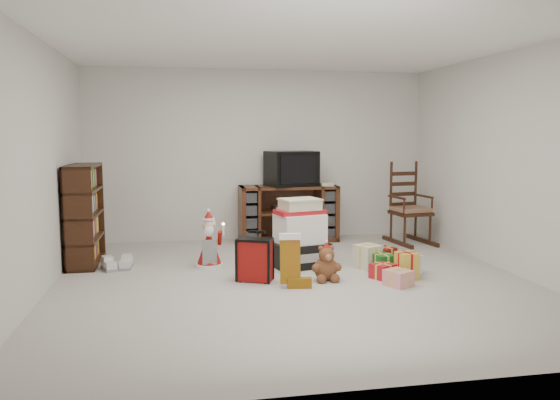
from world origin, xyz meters
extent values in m
cube|color=beige|center=(0.00, 0.00, -0.01)|extent=(5.00, 5.00, 0.01)
cube|color=white|center=(0.00, 0.00, 2.50)|extent=(5.00, 5.00, 0.01)
cube|color=silver|center=(0.00, 2.50, 1.25)|extent=(5.00, 0.01, 2.50)
cube|color=silver|center=(0.00, -2.50, 1.25)|extent=(5.00, 0.01, 2.50)
cube|color=silver|center=(-2.50, 0.00, 1.25)|extent=(0.01, 5.00, 2.50)
cube|color=silver|center=(2.50, 0.00, 1.25)|extent=(0.01, 5.00, 2.50)
cube|color=#4D2616|center=(0.39, 2.22, 0.41)|extent=(1.43, 0.51, 0.81)
cube|color=#BABABD|center=(0.39, 2.19, 0.48)|extent=(0.43, 0.31, 0.08)
cube|color=#351C0E|center=(-2.31, 1.29, 0.60)|extent=(0.33, 0.98, 1.20)
cube|color=#351C0E|center=(2.08, 1.72, 0.44)|extent=(0.55, 0.53, 0.05)
cube|color=#996753|center=(2.08, 1.72, 0.50)|extent=(0.50, 0.49, 0.06)
cube|color=#351C0E|center=(2.08, 1.93, 0.84)|extent=(0.41, 0.11, 0.75)
cube|color=#351C0E|center=(2.08, 1.72, 0.03)|extent=(0.59, 0.86, 0.06)
cube|color=black|center=(0.22, 0.66, 0.14)|extent=(0.72, 0.59, 0.28)
cube|color=white|center=(0.22, 0.66, 0.46)|extent=(0.61, 0.52, 0.34)
cube|color=#AD131B|center=(0.22, 0.66, 0.65)|extent=(0.62, 0.43, 0.05)
cube|color=beige|center=(0.22, 0.66, 0.74)|extent=(0.49, 0.42, 0.11)
cube|color=maroon|center=(-0.40, 0.10, 0.23)|extent=(0.40, 0.31, 0.47)
cube|color=black|center=(-0.40, 0.18, 0.53)|extent=(0.18, 0.10, 0.03)
ellipsoid|color=brown|center=(0.35, 0.00, 0.13)|extent=(0.25, 0.22, 0.27)
sphere|color=brown|center=(0.35, -0.03, 0.28)|extent=(0.17, 0.17, 0.17)
cone|color=#9D1310|center=(0.36, 0.77, 0.22)|extent=(0.30, 0.30, 0.43)
sphere|color=#D2AD93|center=(0.36, 0.77, 0.48)|extent=(0.15, 0.15, 0.15)
cone|color=#9D1310|center=(0.36, 0.77, 0.60)|extent=(0.13, 0.13, 0.11)
cylinder|color=silver|center=(0.51, 0.65, 0.44)|extent=(0.02, 0.02, 0.13)
cone|color=#9D1310|center=(-0.85, 0.82, 0.22)|extent=(0.31, 0.31, 0.45)
sphere|color=#D2AD93|center=(-0.85, 0.82, 0.50)|extent=(0.15, 0.15, 0.15)
cone|color=#9D1310|center=(-0.85, 0.82, 0.62)|extent=(0.13, 0.13, 0.11)
cylinder|color=silver|center=(-0.68, 0.70, 0.46)|extent=(0.02, 0.02, 0.13)
cube|color=silver|center=(-2.00, 0.92, 0.05)|extent=(0.23, 0.33, 0.11)
cube|color=silver|center=(-1.81, 0.92, 0.05)|extent=(0.15, 0.31, 0.11)
cube|color=#AD131B|center=(0.96, 0.01, 0.11)|extent=(0.23, 0.23, 0.23)
cube|color=#196423|center=(1.14, 0.23, 0.11)|extent=(0.23, 0.23, 0.23)
cube|color=gold|center=(1.18, -0.12, 0.11)|extent=(0.23, 0.23, 0.23)
cube|color=white|center=(0.92, -0.30, 0.11)|extent=(0.23, 0.23, 0.23)
cube|color=white|center=(1.36, 0.05, 0.11)|extent=(0.23, 0.23, 0.23)
cube|color=maroon|center=(1.32, 0.41, 0.11)|extent=(0.23, 0.23, 0.23)
cube|color=beige|center=(1.10, 0.45, 0.11)|extent=(0.23, 0.23, 0.23)
cube|color=black|center=(0.43, 2.22, 1.07)|extent=(0.78, 0.64, 0.50)
cube|color=black|center=(0.43, 1.97, 1.07)|extent=(0.57, 0.17, 0.40)
camera|label=1|loc=(-1.18, -5.54, 1.56)|focal=35.00mm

